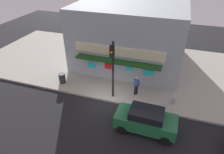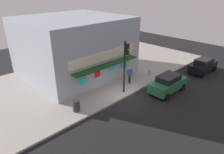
% 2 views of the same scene
% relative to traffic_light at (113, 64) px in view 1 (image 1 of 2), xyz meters
% --- Properties ---
extents(ground_plane, '(48.65, 48.65, 0.00)m').
position_rel_traffic_light_xyz_m(ground_plane, '(-0.29, -0.62, -3.31)').
color(ground_plane, black).
extents(sidewalk, '(32.43, 12.83, 0.16)m').
position_rel_traffic_light_xyz_m(sidewalk, '(-0.29, 5.80, -3.23)').
color(sidewalk, '#A39E93').
rests_on(sidewalk, ground_plane).
extents(corner_building, '(10.65, 10.87, 6.21)m').
position_rel_traffic_light_xyz_m(corner_building, '(-0.28, 7.47, -0.05)').
color(corner_building, '#9EA8B2').
rests_on(corner_building, sidewalk).
extents(traffic_light, '(0.32, 0.58, 4.90)m').
position_rel_traffic_light_xyz_m(traffic_light, '(0.00, 0.00, 0.00)').
color(traffic_light, black).
rests_on(traffic_light, sidewalk).
extents(fire_hydrant, '(0.52, 0.28, 0.78)m').
position_rel_traffic_light_xyz_m(fire_hydrant, '(4.83, 0.67, -2.77)').
color(fire_hydrant, '#B2B2B7').
rests_on(fire_hydrant, sidewalk).
extents(trash_can, '(0.60, 0.60, 0.94)m').
position_rel_traffic_light_xyz_m(trash_can, '(-5.09, 0.60, -2.68)').
color(trash_can, '#2D2D2D').
rests_on(trash_can, sidewalk).
extents(pedestrian, '(0.55, 0.44, 1.74)m').
position_rel_traffic_light_xyz_m(pedestrian, '(1.77, 0.96, -2.18)').
color(pedestrian, black).
rests_on(pedestrian, sidewalk).
extents(parked_car_green, '(4.14, 2.05, 1.73)m').
position_rel_traffic_light_xyz_m(parked_car_green, '(3.21, -2.60, -2.42)').
color(parked_car_green, '#1E6038').
rests_on(parked_car_green, ground_plane).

